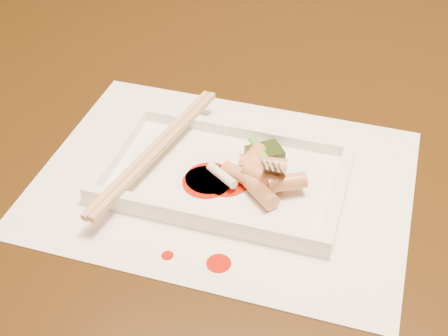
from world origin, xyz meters
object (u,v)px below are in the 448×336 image
(table, at_px, (280,190))
(chopstick_a, at_px, (152,149))
(plate_base, at_px, (224,178))
(fork, at_px, (296,122))
(placemat, at_px, (224,181))

(table, bearing_deg, chopstick_a, -137.24)
(plate_base, distance_m, fork, 0.11)
(placemat, height_order, fork, fork)
(plate_base, bearing_deg, chopstick_a, 180.00)
(chopstick_a, height_order, fork, fork)
(table, bearing_deg, fork, -73.66)
(placemat, bearing_deg, plate_base, -90.00)
(fork, bearing_deg, chopstick_a, -173.25)
(placemat, height_order, plate_base, plate_base)
(table, relative_size, fork, 10.00)
(placemat, distance_m, fork, 0.11)
(placemat, distance_m, plate_base, 0.00)
(plate_base, relative_size, fork, 1.86)
(plate_base, bearing_deg, fork, 14.42)
(chopstick_a, bearing_deg, table, 42.76)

